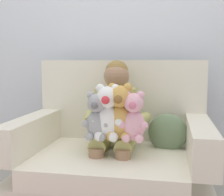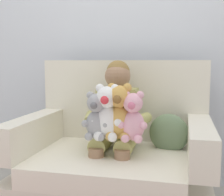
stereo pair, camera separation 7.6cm
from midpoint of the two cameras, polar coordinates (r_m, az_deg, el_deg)
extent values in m
cube|color=silver|center=(2.56, 4.48, 14.01)|extent=(6.00, 0.10, 2.60)
cube|color=silver|center=(2.07, 1.31, -16.94)|extent=(1.20, 0.87, 0.29)
cube|color=white|center=(1.93, 0.89, -12.23)|extent=(0.92, 0.73, 0.12)
cube|color=silver|center=(2.27, 3.25, -0.31)|extent=(1.20, 0.14, 0.58)
cube|color=silver|center=(2.06, -13.75, -6.40)|extent=(0.14, 0.73, 0.21)
cube|color=silver|center=(1.85, 17.32, -8.00)|extent=(0.14, 0.73, 0.21)
cube|color=tan|center=(2.05, 2.22, -2.90)|extent=(0.26, 0.16, 0.34)
sphere|color=#9E7556|center=(2.03, 2.25, 4.11)|extent=(0.17, 0.17, 0.17)
sphere|color=olive|center=(2.04, 2.31, 4.84)|extent=(0.16, 0.16, 0.16)
cylinder|color=tan|center=(1.98, -0.82, -8.27)|extent=(0.11, 0.26, 0.11)
cylinder|color=#9E7556|center=(1.91, -1.79, -13.61)|extent=(0.09, 0.09, 0.30)
cylinder|color=tan|center=(1.95, 3.79, -8.53)|extent=(0.11, 0.26, 0.11)
cylinder|color=#9E7556|center=(1.88, 3.08, -13.98)|extent=(0.09, 0.09, 0.30)
cylinder|color=tan|center=(1.98, -3.01, -3.85)|extent=(0.13, 0.27, 0.07)
cylinder|color=tan|center=(1.92, 6.24, -4.23)|extent=(0.13, 0.27, 0.07)
ellipsoid|color=white|center=(1.83, 0.38, -4.54)|extent=(0.15, 0.13, 0.20)
sphere|color=white|center=(1.80, 0.29, 0.14)|extent=(0.13, 0.13, 0.13)
sphere|color=#DB333D|center=(1.74, -0.14, -0.39)|extent=(0.05, 0.05, 0.05)
sphere|color=white|center=(1.81, -1.06, 1.83)|extent=(0.05, 0.05, 0.05)
sphere|color=white|center=(1.81, -2.15, -4.36)|extent=(0.05, 0.05, 0.05)
sphere|color=white|center=(1.80, -1.35, -7.15)|extent=(0.06, 0.06, 0.06)
sphere|color=white|center=(1.79, 1.76, 1.78)|extent=(0.05, 0.05, 0.05)
sphere|color=white|center=(1.78, 2.39, -4.56)|extent=(0.05, 0.05, 0.05)
sphere|color=white|center=(1.78, 1.29, -7.29)|extent=(0.06, 0.06, 0.06)
ellipsoid|color=gold|center=(1.83, 2.62, -4.51)|extent=(0.16, 0.13, 0.20)
sphere|color=gold|center=(1.79, 2.57, 0.27)|extent=(0.13, 0.13, 0.13)
sphere|color=brown|center=(1.74, 2.21, -0.27)|extent=(0.05, 0.05, 0.05)
sphere|color=gold|center=(1.80, 1.18, 1.99)|extent=(0.05, 0.05, 0.05)
sphere|color=gold|center=(1.80, 0.07, -4.33)|extent=(0.05, 0.05, 0.05)
sphere|color=gold|center=(1.80, 0.91, -7.17)|extent=(0.06, 0.06, 0.06)
sphere|color=gold|center=(1.79, 4.08, 1.93)|extent=(0.05, 0.05, 0.05)
sphere|color=gold|center=(1.78, 4.74, -4.52)|extent=(0.05, 0.05, 0.05)
sphere|color=gold|center=(1.78, 3.62, -7.31)|extent=(0.06, 0.06, 0.06)
ellipsoid|color=#EAA8BC|center=(1.80, 5.16, -5.13)|extent=(0.14, 0.11, 0.18)
sphere|color=#EAA8BC|center=(1.77, 5.15, -0.92)|extent=(0.11, 0.11, 0.11)
sphere|color=#CC6684|center=(1.72, 4.91, -1.43)|extent=(0.04, 0.04, 0.04)
sphere|color=#EAA8BC|center=(1.77, 3.91, 0.61)|extent=(0.05, 0.05, 0.05)
sphere|color=#EAA8BC|center=(1.77, 2.94, -4.99)|extent=(0.05, 0.05, 0.05)
sphere|color=#EAA8BC|center=(1.77, 3.70, -7.50)|extent=(0.05, 0.05, 0.05)
sphere|color=#EAA8BC|center=(1.76, 6.49, 0.54)|extent=(0.05, 0.05, 0.05)
sphere|color=#EAA8BC|center=(1.76, 7.10, -5.15)|extent=(0.05, 0.05, 0.05)
sphere|color=#EAA8BC|center=(1.76, 6.11, -7.61)|extent=(0.05, 0.05, 0.05)
ellipsoid|color=#9E9EA3|center=(1.84, -1.64, -4.94)|extent=(0.13, 0.11, 0.17)
sphere|color=#9E9EA3|center=(1.80, -1.74, -0.93)|extent=(0.11, 0.11, 0.11)
sphere|color=slate|center=(1.76, -2.16, -1.41)|extent=(0.04, 0.04, 0.04)
sphere|color=#9E9EA3|center=(1.81, -2.89, 0.53)|extent=(0.04, 0.04, 0.04)
sphere|color=#9E9EA3|center=(1.82, -3.82, -4.78)|extent=(0.04, 0.04, 0.04)
sphere|color=#9E9EA3|center=(1.81, -3.16, -7.18)|extent=(0.05, 0.05, 0.05)
sphere|color=#9E9EA3|center=(1.79, -0.49, 0.47)|extent=(0.04, 0.04, 0.04)
sphere|color=#9E9EA3|center=(1.79, 0.04, -4.98)|extent=(0.04, 0.04, 0.04)
sphere|color=#9E9EA3|center=(1.79, -0.91, -7.31)|extent=(0.05, 0.05, 0.05)
ellipsoid|color=slate|center=(2.07, 11.58, -6.47)|extent=(0.27, 0.15, 0.26)
camera|label=1|loc=(0.04, -88.83, 0.14)|focal=49.13mm
camera|label=2|loc=(0.04, 91.17, -0.14)|focal=49.13mm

